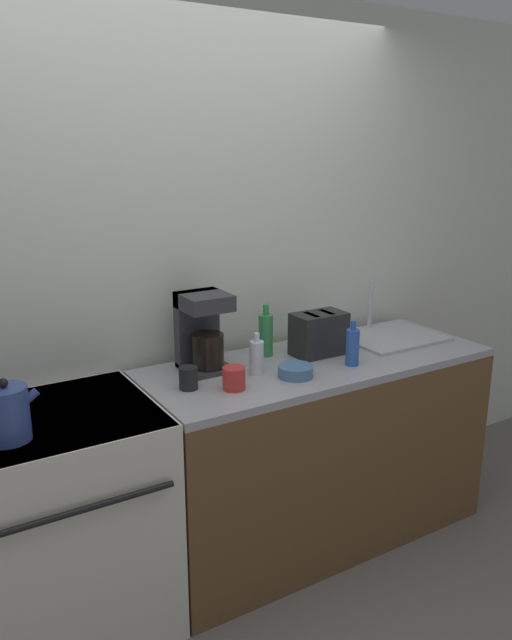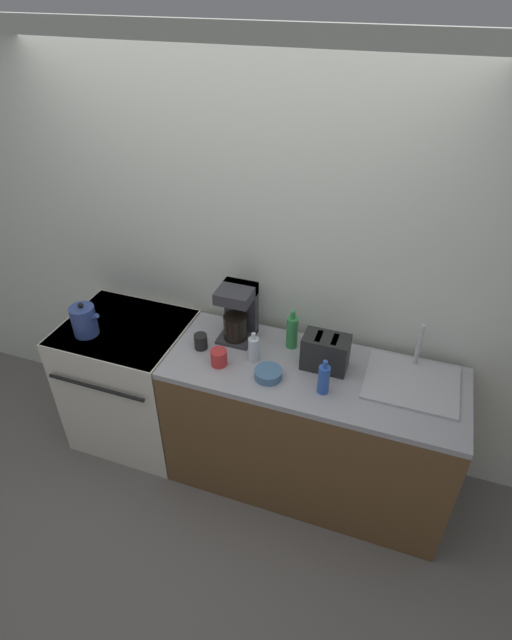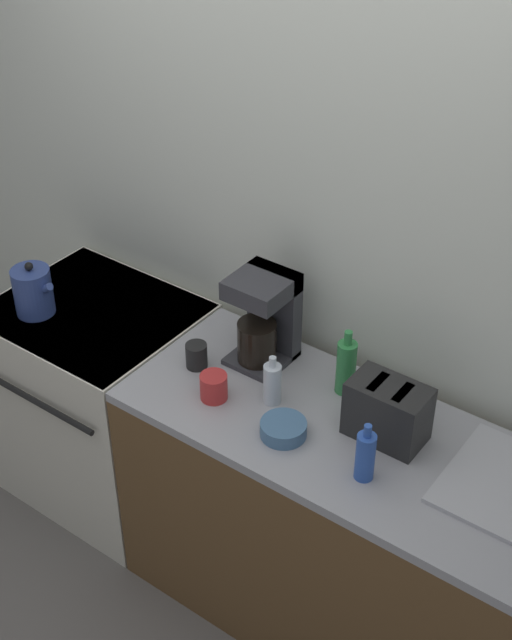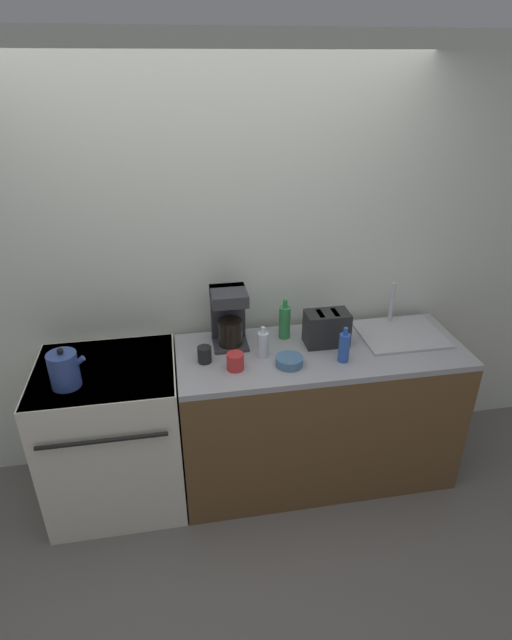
% 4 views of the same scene
% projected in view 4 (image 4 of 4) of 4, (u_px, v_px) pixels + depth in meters
% --- Properties ---
extents(ground_plane, '(12.00, 12.00, 0.00)m').
position_uv_depth(ground_plane, '(231.00, 520.00, 2.99)').
color(ground_plane, slate).
extents(wall_back, '(8.00, 0.05, 2.60)m').
position_uv_depth(wall_back, '(210.00, 273.00, 3.03)').
color(wall_back, silver).
rests_on(wall_back, ground_plane).
extents(stove, '(0.78, 0.71, 0.94)m').
position_uv_depth(stove, '(114.00, 433.00, 2.96)').
color(stove, silver).
rests_on(stove, ground_plane).
extents(counter_block, '(1.70, 0.65, 0.94)m').
position_uv_depth(counter_block, '(317.00, 413.00, 3.15)').
color(counter_block, brown).
rests_on(counter_block, ground_plane).
extents(kettle, '(0.19, 0.15, 0.23)m').
position_uv_depth(kettle, '(64.00, 370.00, 2.56)').
color(kettle, '#33478C').
rests_on(kettle, stove).
extents(toaster, '(0.26, 0.16, 0.21)m').
position_uv_depth(toaster, '(327.00, 328.00, 2.95)').
color(toaster, black).
rests_on(toaster, counter_block).
extents(coffee_maker, '(0.20, 0.22, 0.35)m').
position_uv_depth(coffee_maker, '(229.00, 316.00, 2.92)').
color(coffee_maker, '#333338').
rests_on(coffee_maker, counter_block).
extents(sink_tray, '(0.50, 0.42, 0.28)m').
position_uv_depth(sink_tray, '(400.00, 333.00, 3.09)').
color(sink_tray, '#B7B7BC').
rests_on(sink_tray, counter_block).
extents(bottle_green, '(0.07, 0.07, 0.25)m').
position_uv_depth(bottle_green, '(285.00, 322.00, 3.02)').
color(bottle_green, '#338C47').
rests_on(bottle_green, counter_block).
extents(bottle_clear, '(0.06, 0.06, 0.19)m').
position_uv_depth(bottle_clear, '(263.00, 344.00, 2.83)').
color(bottle_clear, silver).
rests_on(bottle_clear, counter_block).
extents(bottle_blue, '(0.06, 0.06, 0.21)m').
position_uv_depth(bottle_blue, '(344.00, 347.00, 2.78)').
color(bottle_blue, '#2D56B7').
rests_on(bottle_blue, counter_block).
extents(cup_red, '(0.10, 0.10, 0.10)m').
position_uv_depth(cup_red, '(235.00, 361.00, 2.73)').
color(cup_red, red).
rests_on(cup_red, counter_block).
extents(cup_black, '(0.08, 0.08, 0.09)m').
position_uv_depth(cup_black, '(205.00, 355.00, 2.79)').
color(cup_black, black).
rests_on(cup_black, counter_block).
extents(bowl, '(0.15, 0.15, 0.05)m').
position_uv_depth(bowl, '(289.00, 361.00, 2.77)').
color(bowl, teal).
rests_on(bowl, counter_block).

